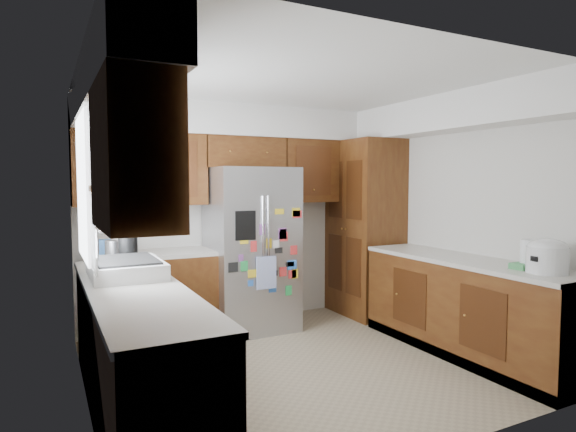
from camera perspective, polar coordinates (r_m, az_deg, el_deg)
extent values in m
plane|color=tan|center=(4.54, 1.85, -17.16)|extent=(3.60, 3.60, 0.00)
cube|color=beige|center=(5.70, -5.92, 0.08)|extent=(3.60, 0.04, 2.50)
cube|color=beige|center=(3.73, -23.11, -2.28)|extent=(0.04, 3.20, 2.50)
cube|color=beige|center=(5.35, 18.99, -0.37)|extent=(0.04, 3.20, 2.50)
cube|color=beige|center=(2.96, 17.07, -3.70)|extent=(3.60, 0.04, 2.50)
cube|color=white|center=(4.32, 1.92, 15.65)|extent=(3.60, 3.20, 0.02)
cube|color=silver|center=(5.55, -5.28, 11.10)|extent=(3.60, 0.38, 0.35)
cube|color=silver|center=(3.79, -20.61, 14.19)|extent=(0.38, 3.20, 0.35)
cube|color=silver|center=(5.25, 17.80, 11.33)|extent=(0.38, 3.20, 0.35)
cube|color=#48200D|center=(5.22, -17.04, 5.34)|extent=(1.33, 0.34, 0.75)
cube|color=#48200D|center=(6.04, 4.77, 5.29)|extent=(1.33, 0.34, 0.75)
cube|color=#48200D|center=(2.59, -17.86, 6.85)|extent=(0.34, 0.85, 0.75)
cube|color=white|center=(3.81, -23.17, 3.11)|extent=(0.02, 0.90, 1.05)
cube|color=white|center=(3.82, -22.60, 3.13)|extent=(0.01, 1.02, 1.15)
cube|color=#1F3FB5|center=(5.05, -15.50, 3.71)|extent=(0.16, 0.02, 0.22)
cube|color=beige|center=(4.99, -19.51, 5.92)|extent=(0.16, 0.02, 0.20)
cube|color=#48200D|center=(3.65, -17.52, -15.35)|extent=(0.60, 2.60, 0.88)
cube|color=#48200D|center=(5.29, -13.14, -9.19)|extent=(0.75, 0.60, 0.88)
cube|color=beige|center=(3.53, -17.68, -8.27)|extent=(0.63, 2.60, 0.04)
cube|color=beige|center=(5.20, -13.22, -4.26)|extent=(0.75, 0.60, 0.04)
cube|color=black|center=(3.80, -17.39, -20.92)|extent=(0.60, 2.60, 0.10)
cube|color=white|center=(2.94, -8.32, -19.66)|extent=(0.01, 0.58, 0.80)
cube|color=#48200D|center=(4.94, 20.35, -10.27)|extent=(0.60, 2.25, 0.88)
cube|color=beige|center=(4.85, 20.48, -5.00)|extent=(0.63, 2.25, 0.04)
cube|color=black|center=(5.05, 20.23, -14.56)|extent=(0.60, 2.25, 0.10)
cube|color=#48200D|center=(6.04, 9.08, -1.40)|extent=(0.60, 0.90, 2.15)
cube|color=#A0A1A6|center=(5.37, -4.37, -3.91)|extent=(0.90, 0.75, 1.80)
cylinder|color=silver|center=(4.98, -2.97, -2.78)|extent=(0.02, 0.02, 0.90)
cylinder|color=silver|center=(5.01, -2.34, -2.74)|extent=(0.02, 0.02, 0.90)
cube|color=black|center=(4.90, -5.05, -1.14)|extent=(0.22, 0.01, 0.30)
cube|color=white|center=(5.04, -2.57, -6.73)|extent=(0.22, 0.01, 0.34)
cube|color=#8C4C99|center=(5.08, -0.64, -2.09)|extent=(0.09, 0.00, 0.12)
cube|color=white|center=(5.06, -1.43, -3.38)|extent=(0.07, 0.00, 0.09)
cube|color=blue|center=(5.01, -4.44, -7.95)|extent=(0.06, 0.00, 0.06)
cube|color=red|center=(5.15, 1.11, 0.21)|extent=(0.11, 0.00, 0.08)
cube|color=yellow|center=(5.00, -4.22, -6.83)|extent=(0.10, 0.00, 0.08)
cube|color=green|center=(4.95, -5.21, -5.93)|extent=(0.08, 0.00, 0.11)
cube|color=red|center=(5.17, 0.70, -4.06)|extent=(0.08, 0.00, 0.10)
cube|color=red|center=(5.15, -0.59, -6.62)|extent=(0.08, 0.00, 0.10)
cube|color=yellow|center=(5.14, 0.98, 0.45)|extent=(0.10, 0.00, 0.09)
cube|color=red|center=(4.96, -4.09, -3.61)|extent=(0.07, 0.00, 0.11)
cube|color=#8C4C99|center=(4.98, -3.05, -1.62)|extent=(0.06, 0.00, 0.12)
cube|color=black|center=(4.91, -6.51, -6.06)|extent=(0.10, 0.00, 0.10)
cube|color=yellow|center=(4.91, -5.21, -2.90)|extent=(0.09, 0.00, 0.07)
cube|color=black|center=(5.17, 0.25, -5.73)|extent=(0.10, 0.00, 0.05)
cube|color=yellow|center=(5.04, -2.86, -6.08)|extent=(0.10, 0.00, 0.07)
cube|color=blue|center=(5.18, 0.49, -5.81)|extent=(0.11, 0.00, 0.10)
cube|color=#8C4C99|center=(4.92, -5.59, -4.97)|extent=(0.05, 0.00, 0.07)
cube|color=yellow|center=(5.03, -2.27, -3.26)|extent=(0.06, 0.00, 0.10)
cube|color=blue|center=(5.12, -1.84, -8.48)|extent=(0.09, 0.00, 0.10)
cube|color=blue|center=(5.09, -0.57, -1.95)|extent=(0.08, 0.00, 0.07)
cube|color=green|center=(5.22, 0.07, -8.82)|extent=(0.07, 0.00, 0.11)
cube|color=black|center=(5.09, -1.11, -4.11)|extent=(0.09, 0.00, 0.06)
cube|color=black|center=(5.10, -1.71, -6.81)|extent=(0.09, 0.00, 0.06)
cube|color=red|center=(5.09, -0.49, -2.45)|extent=(0.09, 0.00, 0.10)
cube|color=red|center=(5.20, 0.53, -6.91)|extent=(0.09, 0.00, 0.09)
cube|color=yellow|center=(5.05, -1.02, 0.54)|extent=(0.10, 0.00, 0.06)
cube|color=white|center=(5.09, -0.65, -2.30)|extent=(0.08, 0.00, 0.08)
cube|color=yellow|center=(5.22, 0.83, -6.85)|extent=(0.07, 0.00, 0.10)
cube|color=#48200D|center=(5.54, -5.34, 7.48)|extent=(0.96, 0.34, 0.35)
sphere|color=blue|center=(5.50, -7.39, 10.82)|extent=(0.29, 0.29, 0.29)
cylinder|color=black|center=(5.55, -3.76, 10.01)|extent=(0.24, 0.24, 0.14)
ellipsoid|color=#333338|center=(5.56, -3.77, 10.73)|extent=(0.23, 0.23, 0.10)
cube|color=white|center=(3.90, -18.68, -5.92)|extent=(0.52, 0.70, 0.12)
cube|color=black|center=(3.89, -18.70, -4.98)|extent=(0.44, 0.60, 0.02)
cylinder|color=silver|center=(3.85, -21.68, -3.71)|extent=(0.02, 0.02, 0.30)
cylinder|color=silver|center=(3.84, -20.84, -1.75)|extent=(0.16, 0.02, 0.02)
cube|color=yellow|center=(3.68, -15.84, -7.08)|extent=(0.10, 0.18, 0.04)
cube|color=black|center=(4.39, -18.40, -4.96)|extent=(0.18, 0.14, 0.10)
cylinder|color=black|center=(4.36, -18.45, -2.49)|extent=(0.16, 0.16, 0.28)
cylinder|color=#A0A1A6|center=(4.59, -20.02, -3.97)|extent=(0.14, 0.14, 0.20)
sphere|color=white|center=(4.77, -19.54, -3.67)|extent=(0.20, 0.20, 0.20)
cube|color=#3F72B2|center=(4.86, -21.06, -3.69)|extent=(0.14, 0.10, 0.18)
cube|color=#BFB28C|center=(5.03, -18.84, -3.62)|extent=(0.10, 0.08, 0.14)
cylinder|color=white|center=(4.19, -19.13, -5.31)|extent=(0.08, 0.08, 0.11)
cylinder|color=white|center=(4.34, 28.37, -4.61)|extent=(0.31, 0.31, 0.21)
ellipsoid|color=white|center=(4.33, 28.42, -3.25)|extent=(0.30, 0.30, 0.13)
cube|color=black|center=(4.22, 27.25, -4.52)|extent=(0.04, 0.06, 0.04)
cylinder|color=white|center=(4.47, 26.47, -4.08)|extent=(0.11, 0.11, 0.24)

